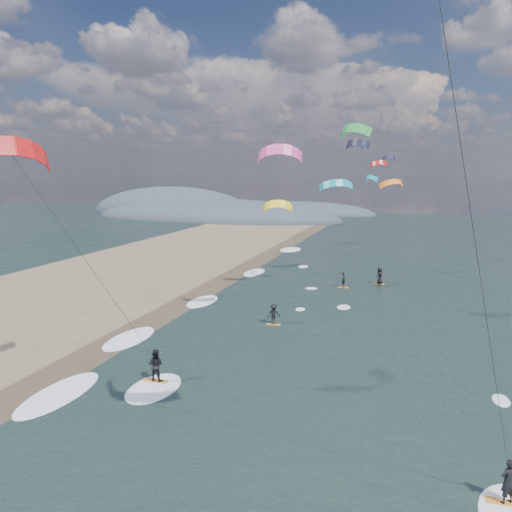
% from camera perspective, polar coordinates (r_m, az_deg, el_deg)
% --- Properties ---
extents(ground, '(260.00, 260.00, 0.00)m').
position_cam_1_polar(ground, '(20.23, -8.53, -26.03)').
color(ground, black).
rests_on(ground, ground).
extents(wet_sand_strip, '(3.00, 240.00, 0.00)m').
position_cam_1_polar(wet_sand_strip, '(33.56, -19.70, -11.44)').
color(wet_sand_strip, '#382D23').
rests_on(wet_sand_strip, ground).
extents(coastal_hills, '(80.00, 41.00, 15.00)m').
position_cam_1_polar(coastal_hills, '(133.73, -5.43, 4.61)').
color(coastal_hills, '#3D4756').
rests_on(coastal_hills, ground).
extents(kitesurfer_near_a, '(7.67, 8.29, 19.29)m').
position_cam_1_polar(kitesurfer_near_a, '(13.49, 20.88, 22.00)').
color(kitesurfer_near_a, orange).
rests_on(kitesurfer_near_a, ground).
extents(kitesurfer_near_b, '(7.03, 9.46, 13.88)m').
position_cam_1_polar(kitesurfer_near_b, '(25.16, -21.68, 3.04)').
color(kitesurfer_near_b, orange).
rests_on(kitesurfer_near_b, ground).
extents(far_kitesurfers, '(7.98, 18.02, 1.77)m').
position_cam_1_polar(far_kitesurfers, '(46.30, 8.60, -4.06)').
color(far_kitesurfers, orange).
rests_on(far_kitesurfers, ground).
extents(bg_kite_field, '(13.00, 71.58, 8.45)m').
position_cam_1_polar(bg_kite_field, '(69.25, 11.90, 10.11)').
color(bg_kite_field, teal).
rests_on(bg_kite_field, ground).
extents(shoreline_surf, '(2.40, 79.40, 0.11)m').
position_cam_1_polar(shoreline_surf, '(36.57, -13.63, -9.37)').
color(shoreline_surf, white).
rests_on(shoreline_surf, ground).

